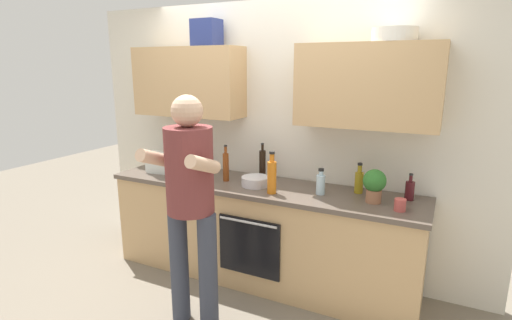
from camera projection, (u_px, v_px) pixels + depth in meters
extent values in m
plane|color=#756B5B|center=(259.00, 277.00, 3.70)|extent=(12.00, 12.00, 0.00)
cube|color=silver|center=(276.00, 139.00, 3.73)|extent=(4.00, 0.06, 2.50)
cube|color=tan|center=(188.00, 82.00, 3.80)|extent=(1.11, 0.32, 0.65)
cube|color=tan|center=(367.00, 86.00, 3.07)|extent=(1.11, 0.32, 0.65)
cylinder|color=silver|center=(394.00, 35.00, 2.91)|extent=(0.33, 0.33, 0.10)
cube|color=navy|center=(207.00, 33.00, 3.60)|extent=(0.24, 0.20, 0.24)
cube|color=tan|center=(259.00, 234.00, 3.60)|extent=(2.80, 0.60, 0.86)
cube|color=brown|center=(260.00, 187.00, 3.50)|extent=(2.84, 0.64, 0.04)
cube|color=black|center=(249.00, 247.00, 3.30)|extent=(0.56, 0.02, 0.50)
cylinder|color=silver|center=(248.00, 222.00, 3.23)|extent=(0.52, 0.02, 0.02)
cylinder|color=#383D4C|center=(179.00, 265.00, 3.00)|extent=(0.14, 0.14, 0.91)
cylinder|color=#383D4C|center=(208.00, 273.00, 2.89)|extent=(0.14, 0.14, 0.91)
cylinder|color=brown|center=(189.00, 170.00, 2.77)|extent=(0.34, 0.34, 0.61)
sphere|color=#D8AD8C|center=(187.00, 111.00, 2.67)|extent=(0.22, 0.22, 0.22)
cylinder|color=#D8AD8C|center=(155.00, 158.00, 2.73)|extent=(0.09, 0.31, 0.19)
cylinder|color=#D8AD8C|center=(203.00, 164.00, 2.56)|extent=(0.09, 0.31, 0.19)
cylinder|color=brown|center=(226.00, 167.00, 3.58)|extent=(0.05, 0.05, 0.26)
cylinder|color=brown|center=(226.00, 150.00, 3.55)|extent=(0.03, 0.03, 0.07)
cylinder|color=black|center=(225.00, 146.00, 3.54)|extent=(0.03, 0.03, 0.01)
cylinder|color=#471419|center=(410.00, 191.00, 3.09)|extent=(0.07, 0.07, 0.15)
cylinder|color=#471419|center=(411.00, 179.00, 3.07)|extent=(0.03, 0.03, 0.05)
cylinder|color=black|center=(411.00, 174.00, 3.06)|extent=(0.03, 0.03, 0.01)
cylinder|color=black|center=(262.00, 165.00, 3.66)|extent=(0.06, 0.06, 0.27)
cylinder|color=black|center=(262.00, 148.00, 3.62)|extent=(0.02, 0.02, 0.06)
cylinder|color=black|center=(263.00, 144.00, 3.61)|extent=(0.03, 0.03, 0.01)
cylinder|color=silver|center=(321.00, 185.00, 3.23)|extent=(0.07, 0.07, 0.16)
cylinder|color=silver|center=(321.00, 173.00, 3.20)|extent=(0.04, 0.04, 0.04)
cylinder|color=black|center=(321.00, 170.00, 3.20)|extent=(0.05, 0.05, 0.02)
cylinder|color=olive|center=(359.00, 183.00, 3.26)|extent=(0.07, 0.07, 0.17)
cylinder|color=olive|center=(360.00, 169.00, 3.23)|extent=(0.03, 0.03, 0.06)
cylinder|color=black|center=(360.00, 164.00, 3.22)|extent=(0.04, 0.04, 0.02)
cylinder|color=orange|center=(272.00, 178.00, 3.24)|extent=(0.08, 0.08, 0.27)
cylinder|color=orange|center=(272.00, 158.00, 3.20)|extent=(0.04, 0.04, 0.07)
cylinder|color=black|center=(272.00, 153.00, 3.19)|extent=(0.05, 0.05, 0.02)
cylinder|color=#BF4C47|center=(400.00, 205.00, 2.86)|extent=(0.08, 0.08, 0.09)
cylinder|color=silver|center=(255.00, 181.00, 3.46)|extent=(0.24, 0.24, 0.08)
cube|color=brown|center=(185.00, 167.00, 3.64)|extent=(0.10, 0.14, 0.23)
cylinder|color=black|center=(182.00, 152.00, 3.60)|extent=(0.02, 0.02, 0.06)
cylinder|color=black|center=(187.00, 152.00, 3.62)|extent=(0.02, 0.02, 0.06)
cylinder|color=#9E6647|center=(373.00, 196.00, 3.04)|extent=(0.12, 0.12, 0.10)
sphere|color=#2D6B28|center=(375.00, 181.00, 3.01)|extent=(0.18, 0.18, 0.18)
cube|color=silver|center=(159.00, 162.00, 3.89)|extent=(0.23, 0.18, 0.20)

